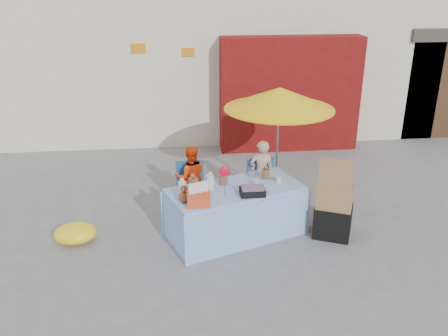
{
  "coord_description": "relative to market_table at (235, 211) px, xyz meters",
  "views": [
    {
      "loc": [
        -0.42,
        -6.34,
        3.84
      ],
      "look_at": [
        0.3,
        0.6,
        1.0
      ],
      "focal_mm": 38.0,
      "sensor_mm": 36.0,
      "label": 1
    }
  ],
  "objects": [
    {
      "name": "box_stack",
      "position": [
        1.52,
        -0.19,
        0.16
      ],
      "size": [
        0.7,
        0.65,
        1.25
      ],
      "rotation": [
        0.0,
        0.0,
        -0.42
      ],
      "color": "black",
      "rests_on": "ground"
    },
    {
      "name": "backdrop",
      "position": [
        0.08,
        7.29,
        2.68
      ],
      "size": [
        14.0,
        8.0,
        7.8
      ],
      "color": "silver",
      "rests_on": "ground"
    },
    {
      "name": "umbrella",
      "position": [
        0.9,
        1.21,
        1.47
      ],
      "size": [
        1.9,
        1.9,
        2.09
      ],
      "color": "gray",
      "rests_on": "ground"
    },
    {
      "name": "market_table",
      "position": [
        0.0,
        0.0,
        0.0
      ],
      "size": [
        2.33,
        1.66,
        1.28
      ],
      "rotation": [
        0.0,
        0.0,
        0.36
      ],
      "color": "#9AC2F7",
      "rests_on": "ground"
    },
    {
      "name": "ground",
      "position": [
        -0.44,
        -0.22,
        -0.42
      ],
      "size": [
        80.0,
        80.0,
        0.0
      ],
      "primitive_type": "plane",
      "color": "slate",
      "rests_on": "ground"
    },
    {
      "name": "vendor_beige",
      "position": [
        0.6,
        1.06,
        0.18
      ],
      "size": [
        0.45,
        0.31,
        1.2
      ],
      "primitive_type": "imported",
      "rotation": [
        0.0,
        0.0,
        3.2
      ],
      "color": "tan",
      "rests_on": "ground"
    },
    {
      "name": "chair_left",
      "position": [
        -0.65,
        0.92,
        -0.16
      ],
      "size": [
        0.51,
        0.5,
        0.85
      ],
      "rotation": [
        0.0,
        0.0,
        0.06
      ],
      "color": "#1F5091",
      "rests_on": "ground"
    },
    {
      "name": "chair_right",
      "position": [
        0.6,
        0.92,
        -0.16
      ],
      "size": [
        0.51,
        0.5,
        0.85
      ],
      "rotation": [
        0.0,
        0.0,
        0.06
      ],
      "color": "#1F5091",
      "rests_on": "ground"
    },
    {
      "name": "tarp_bundle",
      "position": [
        -2.49,
        0.03,
        -0.27
      ],
      "size": [
        0.77,
        0.67,
        0.3
      ],
      "primitive_type": "ellipsoid",
      "rotation": [
        0.0,
        0.0,
        0.25
      ],
      "color": "yellow",
      "rests_on": "ground"
    },
    {
      "name": "vendor_orange",
      "position": [
        -0.65,
        1.06,
        0.16
      ],
      "size": [
        0.58,
        0.47,
        1.15
      ],
      "primitive_type": "imported",
      "rotation": [
        0.0,
        0.0,
        3.2
      ],
      "color": "#ED390C",
      "rests_on": "ground"
    }
  ]
}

